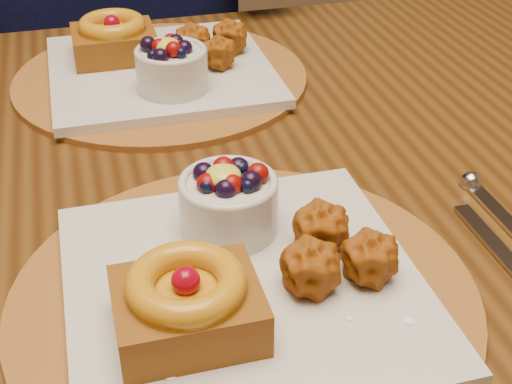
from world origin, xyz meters
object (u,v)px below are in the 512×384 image
(chair_far, at_px, (142,110))
(place_setting_far, at_px, (159,65))
(dining_table, at_px, (196,223))
(place_setting_near, at_px, (240,274))

(chair_far, bearing_deg, place_setting_far, -99.07)
(dining_table, bearing_deg, chair_far, 89.18)
(place_setting_near, relative_size, chair_far, 0.42)
(place_setting_near, distance_m, place_setting_far, 0.43)
(place_setting_far, relative_size, chair_far, 0.42)
(place_setting_near, bearing_deg, dining_table, 89.35)
(dining_table, bearing_deg, place_setting_near, -90.65)
(dining_table, xyz_separation_m, chair_far, (0.01, 0.65, -0.18))
(dining_table, relative_size, chair_far, 1.78)
(dining_table, xyz_separation_m, place_setting_near, (-0.00, -0.22, 0.10))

